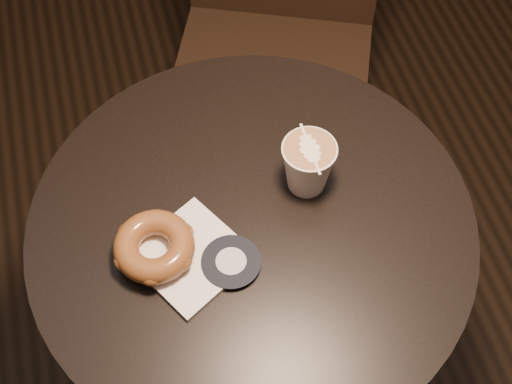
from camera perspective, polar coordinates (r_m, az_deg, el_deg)
cafe_table at (r=1.28m, az=-0.30°, el=-6.88°), size 0.70×0.70×0.75m
chair at (r=1.61m, az=1.75°, el=14.67°), size 0.57×0.57×1.09m
pastry_bag at (r=1.08m, az=-5.20°, el=-5.17°), size 0.20×0.20×0.01m
doughnut at (r=1.06m, az=-8.15°, el=-4.34°), size 0.12×0.12×0.04m
latte_cup at (r=1.11m, az=4.17°, el=2.08°), size 0.09×0.09×0.10m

